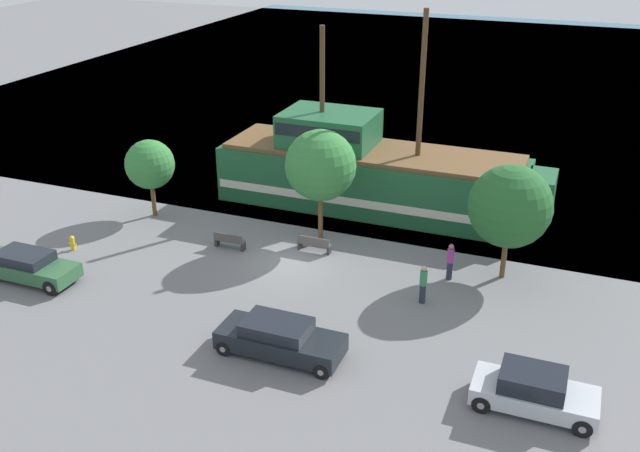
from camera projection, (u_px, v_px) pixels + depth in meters
name	position (u px, v px, depth m)	size (l,w,h in m)	color
ground_plane	(291.00, 262.00, 34.42)	(160.00, 160.00, 0.00)	slate
water_surface	(466.00, 74.00, 71.63)	(80.00, 80.00, 0.00)	#38667F
pirate_ship	(369.00, 173.00, 40.00)	(18.40, 4.85, 11.07)	#1E5633
moored_boat_dockside	(299.00, 147.00, 48.46)	(6.93, 2.47, 1.63)	navy
parked_car_curb_front	(27.00, 266.00, 32.59)	(4.77, 1.80, 1.38)	#2D5B38
parked_car_curb_mid	(534.00, 391.00, 24.24)	(4.20, 1.90, 1.50)	#B7BCC6
parked_car_curb_rear	(280.00, 338.00, 27.19)	(4.88, 1.92, 1.44)	black
fire_hydrant	(72.00, 242.00, 35.48)	(0.42, 0.25, 0.76)	yellow
bench_promenade_east	(314.00, 244.00, 35.27)	(1.68, 0.45, 0.85)	#4C4742
bench_promenade_west	(229.00, 241.00, 35.61)	(1.60, 0.45, 0.85)	#4C4742
pedestrian_walking_near	(423.00, 284.00, 30.61)	(0.32, 0.32, 1.80)	#232838
pedestrian_walking_far	(450.00, 261.00, 32.55)	(0.32, 0.32, 1.78)	#232838
tree_row_east	(150.00, 165.00, 38.31)	(2.67, 2.67, 4.33)	brown
tree_row_mideast	(321.00, 165.00, 35.04)	(3.55, 3.55, 5.84)	brown
tree_row_midwest	(510.00, 206.00, 31.62)	(3.75, 3.75, 5.44)	brown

